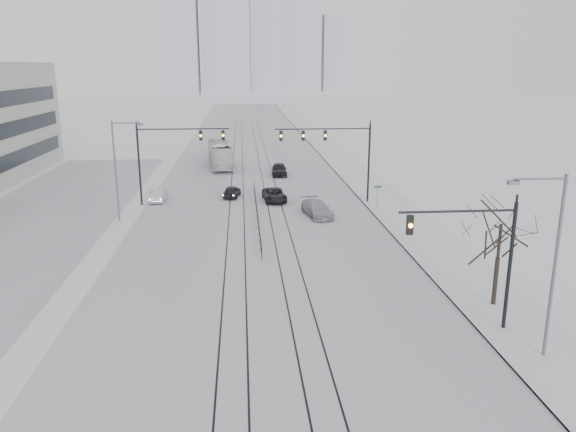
% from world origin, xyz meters
% --- Properties ---
extents(ground, '(500.00, 500.00, 0.00)m').
position_xyz_m(ground, '(0.00, 0.00, 0.00)').
color(ground, white).
rests_on(ground, ground).
extents(road, '(22.00, 260.00, 0.02)m').
position_xyz_m(road, '(0.00, 60.00, 0.01)').
color(road, silver).
rests_on(road, ground).
extents(sidewalk_east, '(5.00, 260.00, 0.16)m').
position_xyz_m(sidewalk_east, '(13.50, 60.00, 0.08)').
color(sidewalk_east, silver).
rests_on(sidewalk_east, ground).
extents(curb, '(0.10, 260.00, 0.12)m').
position_xyz_m(curb, '(11.05, 60.00, 0.06)').
color(curb, gray).
rests_on(curb, ground).
extents(parking_strip, '(14.00, 60.00, 0.03)m').
position_xyz_m(parking_strip, '(-20.00, 35.00, 0.01)').
color(parking_strip, silver).
rests_on(parking_strip, ground).
extents(tram_rails, '(5.30, 180.00, 0.01)m').
position_xyz_m(tram_rails, '(-0.00, 40.00, 0.02)').
color(tram_rails, black).
rests_on(tram_rails, ground).
extents(skyline, '(96.00, 48.00, 72.00)m').
position_xyz_m(skyline, '(5.02, 273.63, 30.65)').
color(skyline, '#A6AAB6').
rests_on(skyline, ground).
extents(traffic_mast_near, '(6.10, 0.37, 7.00)m').
position_xyz_m(traffic_mast_near, '(10.79, 6.00, 4.56)').
color(traffic_mast_near, black).
rests_on(traffic_mast_near, ground).
extents(traffic_mast_ne, '(9.60, 0.37, 8.00)m').
position_xyz_m(traffic_mast_ne, '(8.15, 34.99, 5.76)').
color(traffic_mast_ne, black).
rests_on(traffic_mast_ne, ground).
extents(traffic_mast_nw, '(9.10, 0.37, 8.00)m').
position_xyz_m(traffic_mast_nw, '(-8.52, 36.00, 5.57)').
color(traffic_mast_nw, black).
rests_on(traffic_mast_nw, ground).
extents(street_light_east, '(2.73, 0.25, 9.00)m').
position_xyz_m(street_light_east, '(12.70, 3.00, 5.21)').
color(street_light_east, '#595B60').
rests_on(street_light_east, ground).
extents(street_light_west, '(2.73, 0.25, 9.00)m').
position_xyz_m(street_light_west, '(-12.20, 30.00, 5.21)').
color(street_light_west, '#595B60').
rests_on(street_light_west, ground).
extents(bare_tree, '(4.40, 4.40, 6.10)m').
position_xyz_m(bare_tree, '(13.20, 9.00, 4.49)').
color(bare_tree, black).
rests_on(bare_tree, ground).
extents(median_fence, '(0.06, 24.00, 1.00)m').
position_xyz_m(median_fence, '(0.00, 30.00, 0.53)').
color(median_fence, black).
rests_on(median_fence, ground).
extents(street_sign, '(0.70, 0.06, 2.40)m').
position_xyz_m(street_sign, '(11.80, 32.00, 1.61)').
color(street_sign, '#595B60').
rests_on(street_sign, ground).
extents(sedan_sb_inner, '(2.11, 3.90, 1.26)m').
position_xyz_m(sedan_sb_inner, '(-2.42, 38.60, 0.63)').
color(sedan_sb_inner, black).
rests_on(sedan_sb_inner, ground).
extents(sedan_sb_outer, '(1.44, 3.98, 1.31)m').
position_xyz_m(sedan_sb_outer, '(-10.00, 37.26, 0.65)').
color(sedan_sb_outer, silver).
rests_on(sedan_sb_outer, ground).
extents(sedan_nb_front, '(2.55, 4.86, 1.31)m').
position_xyz_m(sedan_nb_front, '(2.00, 36.47, 0.65)').
color(sedan_nb_front, black).
rests_on(sedan_nb_front, ground).
extents(sedan_nb_right, '(2.94, 5.26, 1.44)m').
position_xyz_m(sedan_nb_right, '(5.62, 30.06, 0.72)').
color(sedan_nb_right, '#A3A4AB').
rests_on(sedan_nb_right, ground).
extents(sedan_nb_far, '(1.98, 4.65, 1.57)m').
position_xyz_m(sedan_nb_far, '(3.46, 50.59, 0.78)').
color(sedan_nb_far, black).
rests_on(sedan_nb_far, ground).
extents(box_truck, '(3.90, 12.28, 3.36)m').
position_xyz_m(box_truck, '(-4.29, 57.65, 1.68)').
color(box_truck, silver).
rests_on(box_truck, ground).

